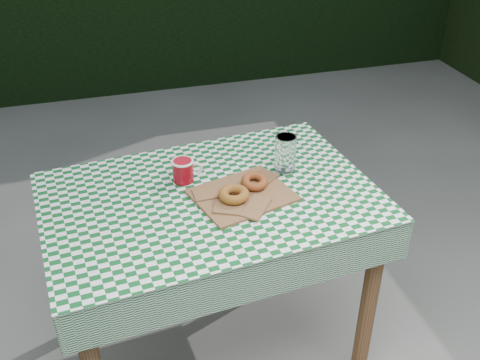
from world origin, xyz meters
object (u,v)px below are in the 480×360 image
(coffee_mug, at_px, (183,171))
(table, at_px, (213,280))
(paper_bag, at_px, (242,194))
(drinking_glass, at_px, (285,154))

(coffee_mug, bearing_deg, table, -60.31)
(paper_bag, relative_size, drinking_glass, 2.29)
(drinking_glass, bearing_deg, coffee_mug, 175.35)
(table, height_order, coffee_mug, coffee_mug)
(paper_bag, distance_m, drinking_glass, 0.24)
(coffee_mug, bearing_deg, paper_bag, -42.15)
(table, xyz_separation_m, paper_bag, (0.10, -0.03, 0.39))
(table, bearing_deg, paper_bag, -24.35)
(coffee_mug, relative_size, drinking_glass, 1.06)
(paper_bag, distance_m, coffee_mug, 0.23)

